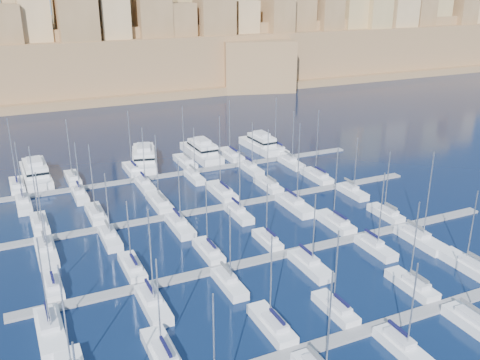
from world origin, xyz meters
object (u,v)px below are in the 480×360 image
motor_yacht_a (36,172)px  motor_yacht_d (261,144)px  motor_yacht_c (202,151)px  sailboat_4 (412,285)px  sailboat_2 (272,325)px  motor_yacht_b (144,157)px

motor_yacht_a → motor_yacht_d: size_ratio=1.16×
motor_yacht_c → sailboat_4: bearing=-85.9°
sailboat_2 → motor_yacht_c: sailboat_2 is taller
motor_yacht_b → motor_yacht_d: 30.88m
sailboat_2 → motor_yacht_a: (-21.78, 70.71, 0.99)m
motor_yacht_a → motor_yacht_b: (24.82, 0.34, 0.00)m
sailboat_4 → motor_yacht_d: bearing=80.9°
sailboat_2 → motor_yacht_d: (33.88, 69.48, 0.99)m
motor_yacht_a → motor_yacht_b: same height
sailboat_4 → motor_yacht_c: size_ratio=0.80×
motor_yacht_c → motor_yacht_d: size_ratio=1.11×
motor_yacht_b → motor_yacht_c: size_ratio=1.13×
sailboat_4 → motor_yacht_b: bearing=105.5°
motor_yacht_a → motor_yacht_d: bearing=-1.3°
motor_yacht_a → sailboat_4: bearing=-57.9°
motor_yacht_b → motor_yacht_c: bearing=-2.8°
motor_yacht_a → motor_yacht_d: (55.67, -1.23, 0.00)m
sailboat_4 → motor_yacht_c: bearing=94.1°
motor_yacht_a → motor_yacht_b: 24.83m
sailboat_2 → sailboat_4: bearing=-0.3°
motor_yacht_a → motor_yacht_c: same height
sailboat_4 → sailboat_2: bearing=179.7°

